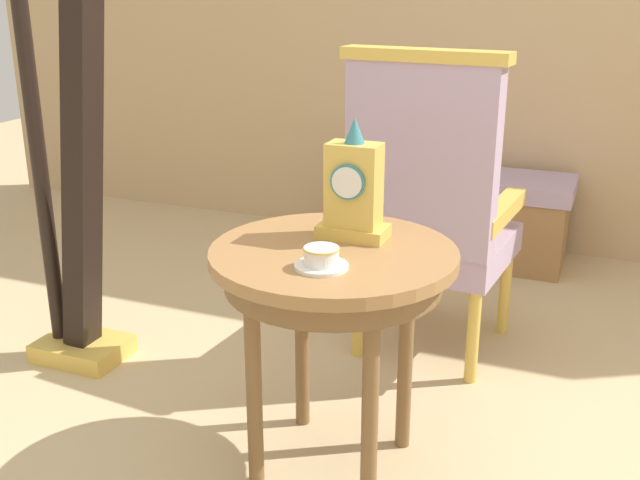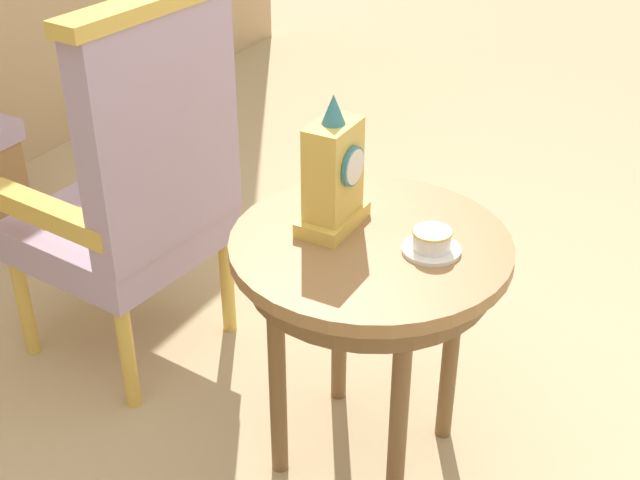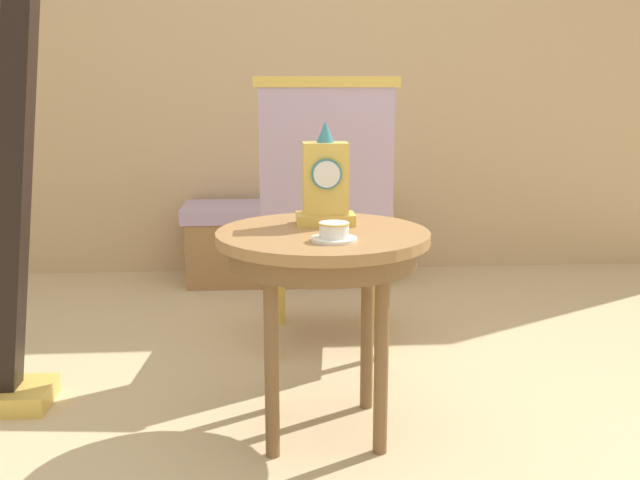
# 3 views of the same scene
# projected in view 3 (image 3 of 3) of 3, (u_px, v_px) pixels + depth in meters

# --- Properties ---
(ground_plane) EXTENTS (10.00, 10.00, 0.00)m
(ground_plane) POSITION_uv_depth(u_px,v_px,m) (313.00, 439.00, 2.45)
(ground_plane) COLOR tan
(wall_back) EXTENTS (6.00, 0.10, 2.80)m
(wall_back) POSITION_uv_depth(u_px,v_px,m) (289.00, 29.00, 4.35)
(wall_back) COLOR tan
(wall_back) RESTS_ON ground
(side_table) EXTENTS (0.67, 0.67, 0.67)m
(side_table) POSITION_uv_depth(u_px,v_px,m) (323.00, 257.00, 2.39)
(side_table) COLOR #9E7042
(side_table) RESTS_ON ground
(teacup_left) EXTENTS (0.14, 0.14, 0.06)m
(teacup_left) POSITION_uv_depth(u_px,v_px,m) (334.00, 232.00, 2.23)
(teacup_left) COLOR white
(teacup_left) RESTS_ON side_table
(mantel_clock) EXTENTS (0.19, 0.11, 0.34)m
(mantel_clock) POSITION_uv_depth(u_px,v_px,m) (325.00, 183.00, 2.46)
(mantel_clock) COLOR gold
(mantel_clock) RESTS_ON side_table
(armchair) EXTENTS (0.59, 0.58, 1.14)m
(armchair) POSITION_uv_depth(u_px,v_px,m) (327.00, 212.00, 3.14)
(armchair) COLOR #B299B7
(armchair) RESTS_ON ground
(window_bench) EXTENTS (1.15, 0.40, 0.44)m
(window_bench) POSITION_uv_depth(u_px,v_px,m) (287.00, 242.00, 4.30)
(window_bench) COLOR #B299B7
(window_bench) RESTS_ON ground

